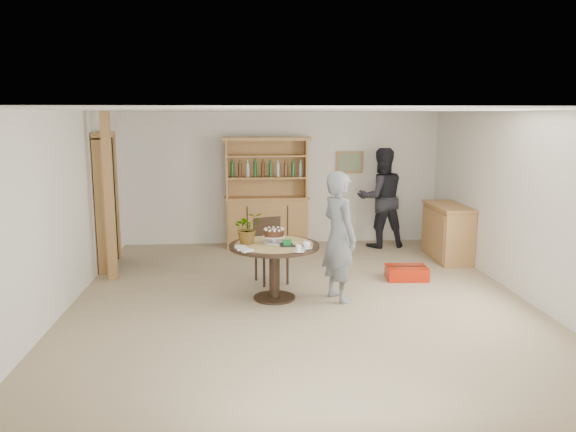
# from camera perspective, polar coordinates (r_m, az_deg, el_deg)

# --- Properties ---
(ground) EXTENTS (7.00, 7.00, 0.00)m
(ground) POSITION_cam_1_polar(r_m,az_deg,el_deg) (7.57, 1.24, -8.57)
(ground) COLOR tan
(ground) RESTS_ON ground
(room_shell) EXTENTS (6.04, 7.04, 2.52)m
(room_shell) POSITION_cam_1_polar(r_m,az_deg,el_deg) (7.21, 1.31, 4.66)
(room_shell) COLOR white
(room_shell) RESTS_ON ground
(doorway) EXTENTS (0.13, 1.10, 2.18)m
(doorway) POSITION_cam_1_polar(r_m,az_deg,el_deg) (9.48, -17.97, 1.65)
(doorway) COLOR black
(doorway) RESTS_ON ground
(pine_post) EXTENTS (0.12, 0.12, 2.50)m
(pine_post) POSITION_cam_1_polar(r_m,az_deg,el_deg) (8.64, -17.71, 1.83)
(pine_post) COLOR #B3884B
(pine_post) RESTS_ON ground
(hutch) EXTENTS (1.62, 0.54, 2.04)m
(hutch) POSITION_cam_1_polar(r_m,az_deg,el_deg) (10.53, -2.17, 0.65)
(hutch) COLOR tan
(hutch) RESTS_ON ground
(sideboard) EXTENTS (0.54, 1.26, 0.94)m
(sideboard) POSITION_cam_1_polar(r_m,az_deg,el_deg) (9.97, 15.91, -1.55)
(sideboard) COLOR tan
(sideboard) RESTS_ON ground
(dining_table) EXTENTS (1.20, 1.20, 0.76)m
(dining_table) POSITION_cam_1_polar(r_m,az_deg,el_deg) (7.48, -1.40, -3.99)
(dining_table) COLOR black
(dining_table) RESTS_ON ground
(dining_chair) EXTENTS (0.53, 0.53, 0.95)m
(dining_chair) POSITION_cam_1_polar(r_m,az_deg,el_deg) (8.29, -1.89, -3.06)
(dining_chair) COLOR black
(dining_chair) RESTS_ON ground
(birthday_cake) EXTENTS (0.30, 0.30, 0.20)m
(birthday_cake) POSITION_cam_1_polar(r_m,az_deg,el_deg) (7.46, -1.43, -1.82)
(birthday_cake) COLOR white
(birthday_cake) RESTS_ON dining_table
(flower_vase) EXTENTS (0.47, 0.44, 0.42)m
(flower_vase) POSITION_cam_1_polar(r_m,az_deg,el_deg) (7.43, -4.13, -1.20)
(flower_vase) COLOR #3F7233
(flower_vase) RESTS_ON dining_table
(gift_tray) EXTENTS (0.30, 0.20, 0.08)m
(gift_tray) POSITION_cam_1_polar(r_m,az_deg,el_deg) (7.33, 0.33, -2.82)
(gift_tray) COLOR black
(gift_tray) RESTS_ON dining_table
(coffee_cup_a) EXTENTS (0.15, 0.15, 0.09)m
(coffee_cup_a) POSITION_cam_1_polar(r_m,az_deg,el_deg) (7.19, 1.91, -2.97)
(coffee_cup_a) COLOR white
(coffee_cup_a) RESTS_ON dining_table
(coffee_cup_b) EXTENTS (0.15, 0.15, 0.08)m
(coffee_cup_b) POSITION_cam_1_polar(r_m,az_deg,el_deg) (7.02, 1.09, -3.34)
(coffee_cup_b) COLOR white
(coffee_cup_b) RESTS_ON dining_table
(napkins) EXTENTS (0.24, 0.33, 0.03)m
(napkins) POSITION_cam_1_polar(r_m,az_deg,el_deg) (7.12, -4.56, -3.33)
(napkins) COLOR white
(napkins) RESTS_ON dining_table
(teen_boy) EXTENTS (0.63, 0.74, 1.73)m
(teen_boy) POSITION_cam_1_polar(r_m,az_deg,el_deg) (7.41, 5.21, -2.08)
(teen_boy) COLOR slate
(teen_boy) RESTS_ON ground
(adult_person) EXTENTS (0.98, 0.81, 1.85)m
(adult_person) POSITION_cam_1_polar(r_m,az_deg,el_deg) (10.56, 9.43, 1.84)
(adult_person) COLOR black
(adult_person) RESTS_ON ground
(red_suitcase) EXTENTS (0.62, 0.44, 0.21)m
(red_suitcase) POSITION_cam_1_polar(r_m,az_deg,el_deg) (8.66, 11.94, -5.66)
(red_suitcase) COLOR red
(red_suitcase) RESTS_ON ground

